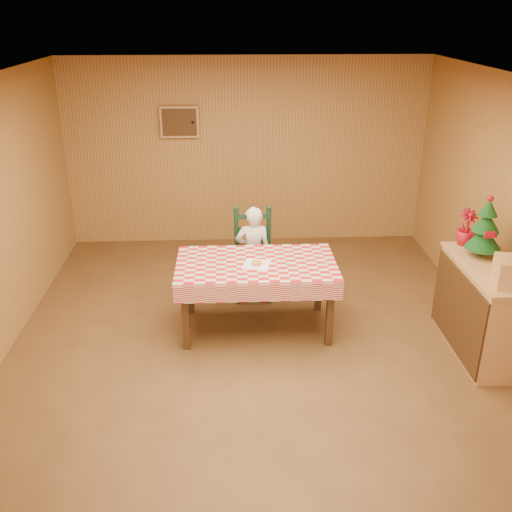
# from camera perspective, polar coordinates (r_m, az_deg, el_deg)

# --- Properties ---
(ground) EXTENTS (6.00, 6.00, 0.00)m
(ground) POSITION_cam_1_polar(r_m,az_deg,el_deg) (5.83, 0.10, -9.38)
(ground) COLOR brown
(ground) RESTS_ON ground
(cabin_walls) EXTENTS (5.10, 6.05, 2.65)m
(cabin_walls) POSITION_cam_1_polar(r_m,az_deg,el_deg) (5.58, -0.19, 9.64)
(cabin_walls) COLOR #A67A3C
(cabin_walls) RESTS_ON ground
(dining_table) EXTENTS (1.66, 0.96, 0.77)m
(dining_table) POSITION_cam_1_polar(r_m,az_deg,el_deg) (5.88, 0.03, -1.39)
(dining_table) COLOR #452912
(dining_table) RESTS_ON ground
(ladder_chair) EXTENTS (0.44, 0.40, 1.08)m
(ladder_chair) POSITION_cam_1_polar(r_m,az_deg,el_deg) (6.67, -0.30, 0.04)
(ladder_chair) COLOR #10301C
(ladder_chair) RESTS_ON ground
(seated_child) EXTENTS (0.41, 0.27, 1.12)m
(seated_child) POSITION_cam_1_polar(r_m,az_deg,el_deg) (6.60, -0.28, 0.31)
(seated_child) COLOR silver
(seated_child) RESTS_ON ground
(napkin) EXTENTS (0.32, 0.32, 0.00)m
(napkin) POSITION_cam_1_polar(r_m,az_deg,el_deg) (5.80, 0.05, -0.85)
(napkin) COLOR white
(napkin) RESTS_ON dining_table
(donut) EXTENTS (0.14, 0.14, 0.04)m
(donut) POSITION_cam_1_polar(r_m,az_deg,el_deg) (5.79, 0.05, -0.68)
(donut) COLOR gold
(donut) RESTS_ON napkin
(shelf_unit) EXTENTS (0.54, 1.24, 0.93)m
(shelf_unit) POSITION_cam_1_polar(r_m,az_deg,el_deg) (6.02, 21.73, -4.97)
(shelf_unit) COLOR tan
(shelf_unit) RESTS_ON ground
(christmas_tree) EXTENTS (0.34, 0.34, 0.62)m
(christmas_tree) POSITION_cam_1_polar(r_m,az_deg,el_deg) (5.93, 21.95, 2.52)
(christmas_tree) COLOR #452912
(christmas_tree) RESTS_ON shelf_unit
(flower_arrangement) EXTENTS (0.26, 0.26, 0.37)m
(flower_arrangement) POSITION_cam_1_polar(r_m,az_deg,el_deg) (6.20, 20.32, 2.72)
(flower_arrangement) COLOR maroon
(flower_arrangement) RESTS_ON shelf_unit
(storage_bin) EXTENTS (0.49, 0.49, 0.38)m
(storage_bin) POSITION_cam_1_polar(r_m,az_deg,el_deg) (6.03, 21.49, -7.87)
(storage_bin) COLOR black
(storage_bin) RESTS_ON ground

